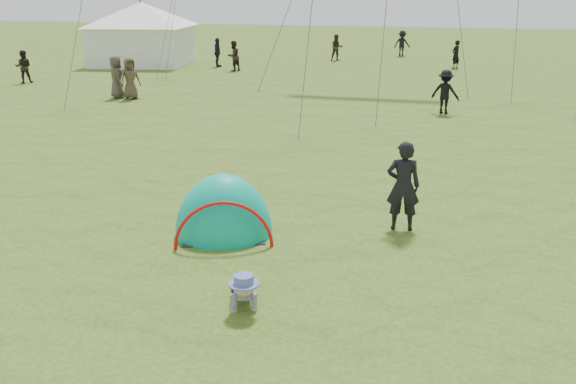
% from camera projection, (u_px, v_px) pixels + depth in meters
% --- Properties ---
extents(ground, '(140.00, 140.00, 0.00)m').
position_uv_depth(ground, '(276.00, 295.00, 9.83)').
color(ground, '#245A10').
extents(crawling_toddler, '(0.84, 0.97, 0.62)m').
position_uv_depth(crawling_toddler, '(243.00, 287.00, 9.39)').
color(crawling_toddler, black).
rests_on(crawling_toddler, ground).
extents(popup_tent, '(2.26, 2.07, 2.39)m').
position_uv_depth(popup_tent, '(224.00, 234.00, 12.22)').
color(popup_tent, '#039D6C').
rests_on(popup_tent, ground).
extents(standing_adult, '(0.69, 0.51, 1.75)m').
position_uv_depth(standing_adult, '(403.00, 186.00, 12.23)').
color(standing_adult, black).
rests_on(standing_adult, ground).
extents(event_marquee, '(6.60, 6.60, 3.93)m').
position_uv_depth(event_marquee, '(142.00, 31.00, 38.51)').
color(event_marquee, white).
rests_on(event_marquee, ground).
extents(crowd_person_0, '(0.66, 0.70, 1.60)m').
position_uv_depth(crowd_person_0, '(456.00, 54.00, 36.78)').
color(crowd_person_0, black).
rests_on(crowd_person_0, ground).
extents(crowd_person_1, '(0.91, 1.00, 1.66)m').
position_uv_depth(crowd_person_1, '(233.00, 56.00, 35.68)').
color(crowd_person_1, black).
rests_on(crowd_person_1, ground).
extents(crowd_person_3, '(1.16, 0.84, 1.61)m').
position_uv_depth(crowd_person_3, '(445.00, 92.00, 23.64)').
color(crowd_person_3, black).
rests_on(crowd_person_3, ground).
extents(crowd_person_4, '(0.94, 1.00, 1.71)m').
position_uv_depth(crowd_person_4, '(130.00, 79.00, 26.70)').
color(crowd_person_4, '#463A2A').
rests_on(crowd_person_4, ground).
extents(crowd_person_7, '(0.96, 0.90, 1.58)m').
position_uv_depth(crowd_person_7, '(24.00, 67.00, 31.23)').
color(crowd_person_7, black).
rests_on(crowd_person_7, ground).
extents(crowd_person_8, '(0.58, 1.03, 1.66)m').
position_uv_depth(crowd_person_8, '(217.00, 52.00, 37.54)').
color(crowd_person_8, black).
rests_on(crowd_person_8, ground).
extents(crowd_person_9, '(1.26, 1.04, 1.70)m').
position_uv_depth(crowd_person_9, '(402.00, 43.00, 43.31)').
color(crowd_person_9, black).
rests_on(crowd_person_9, ground).
extents(crowd_person_10, '(0.99, 1.02, 1.77)m').
position_uv_depth(crowd_person_10, '(116.00, 77.00, 26.90)').
color(crowd_person_10, '#423A31').
rests_on(crowd_person_10, ground).
extents(crowd_person_12, '(0.49, 0.66, 1.65)m').
position_uv_depth(crowd_person_12, '(138.00, 39.00, 47.02)').
color(crowd_person_12, black).
rests_on(crowd_person_12, ground).
extents(crowd_person_13, '(0.97, 0.87, 1.64)m').
position_uv_depth(crowd_person_13, '(337.00, 48.00, 40.72)').
color(crowd_person_13, '#30231D').
rests_on(crowd_person_13, ground).
extents(crowd_person_15, '(1.04, 1.22, 1.64)m').
position_uv_depth(crowd_person_15, '(150.00, 44.00, 42.86)').
color(crowd_person_15, black).
rests_on(crowd_person_15, ground).
extents(crowd_person_16, '(0.92, 0.79, 1.59)m').
position_uv_depth(crowd_person_16, '(159.00, 46.00, 42.05)').
color(crowd_person_16, '#393026').
rests_on(crowd_person_16, ground).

